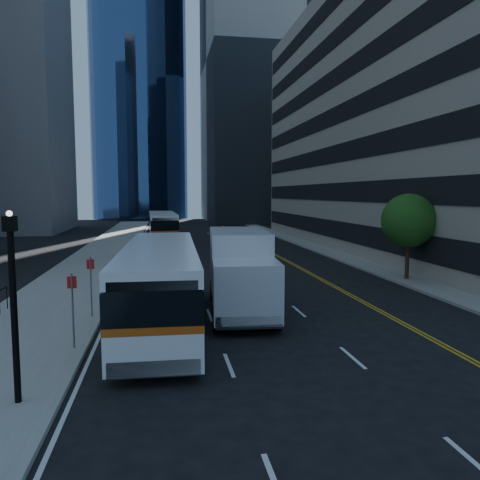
{
  "coord_description": "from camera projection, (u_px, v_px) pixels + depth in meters",
  "views": [
    {
      "loc": [
        -5.43,
        -17.75,
        5.23
      ],
      "look_at": [
        -1.43,
        6.47,
        2.8
      ],
      "focal_mm": 35.0,
      "sensor_mm": 36.0,
      "label": 1
    }
  ],
  "objects": [
    {
      "name": "ground",
      "position": [
        301.0,
        324.0,
        18.82
      ],
      "size": [
        160.0,
        160.0,
        0.0
      ],
      "primitive_type": "plane",
      "color": "black",
      "rests_on": "ground"
    },
    {
      "name": "sidewalk_west",
      "position": [
        106.0,
        252.0,
        41.65
      ],
      "size": [
        5.0,
        90.0,
        0.15
      ],
      "primitive_type": "cube",
      "color": "gray",
      "rests_on": "ground"
    },
    {
      "name": "sidewalk_east",
      "position": [
        316.0,
        248.0,
        44.82
      ],
      "size": [
        2.0,
        90.0,
        0.15
      ],
      "primitive_type": "cube",
      "color": "gray",
      "rests_on": "ground"
    },
    {
      "name": "office_tower_north",
      "position": [
        284.0,
        64.0,
        89.47
      ],
      "size": [
        30.0,
        28.0,
        60.0
      ],
      "primitive_type": "cube",
      "color": "gray",
      "rests_on": "ground"
    },
    {
      "name": "glass_tower",
      "position": [
        137.0,
        25.0,
        96.7
      ],
      "size": [
        20.0,
        20.0,
        80.0
      ],
      "primitive_type": "cylinder",
      "color": "navy",
      "rests_on": "ground"
    },
    {
      "name": "street_tree",
      "position": [
        409.0,
        221.0,
        27.78
      ],
      "size": [
        3.2,
        3.2,
        5.1
      ],
      "color": "#332114",
      "rests_on": "sidewalk_east"
    },
    {
      "name": "lamp_post",
      "position": [
        13.0,
        299.0,
        11.2
      ],
      "size": [
        0.28,
        0.28,
        4.56
      ],
      "color": "black",
      "rests_on": "sidewalk_west"
    },
    {
      "name": "bus_front",
      "position": [
        160.0,
        282.0,
        18.45
      ],
      "size": [
        3.04,
        12.51,
        3.21
      ],
      "rotation": [
        0.0,
        0.0,
        -0.03
      ],
      "color": "white",
      "rests_on": "ground"
    },
    {
      "name": "bus_rear",
      "position": [
        163.0,
        226.0,
        50.55
      ],
      "size": [
        3.13,
        12.46,
        3.19
      ],
      "rotation": [
        0.0,
        0.0,
        0.04
      ],
      "color": "white",
      "rests_on": "ground"
    },
    {
      "name": "box_truck",
      "position": [
        241.0,
        270.0,
        20.55
      ],
      "size": [
        3.15,
        7.62,
        3.56
      ],
      "rotation": [
        0.0,
        0.0,
        -0.08
      ],
      "color": "silver",
      "rests_on": "ground"
    }
  ]
}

